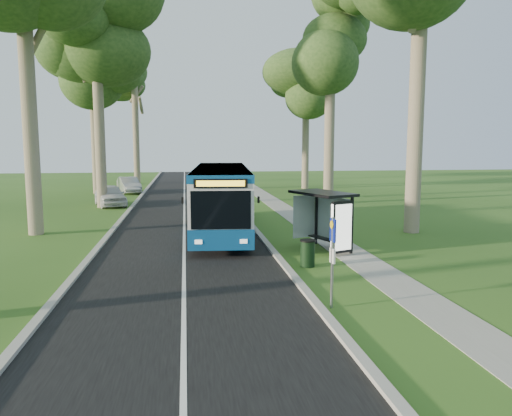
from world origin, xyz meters
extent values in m
plane|color=#2C5219|center=(0.00, 0.00, 0.00)|extent=(120.00, 120.00, 0.00)
cube|color=black|center=(-3.50, 10.00, 0.01)|extent=(7.00, 100.00, 0.02)
cube|color=#9E9B93|center=(0.00, 10.00, 0.06)|extent=(0.25, 100.00, 0.12)
cube|color=#9E9B93|center=(-7.00, 10.00, 0.06)|extent=(0.25, 100.00, 0.12)
cube|color=white|center=(-3.50, 10.00, 0.02)|extent=(0.12, 100.00, 0.00)
cube|color=gray|center=(3.00, 10.00, 0.01)|extent=(1.50, 100.00, 0.02)
cube|color=silver|center=(-1.68, 7.41, 1.75)|extent=(3.34, 11.98, 2.81)
cube|color=navy|center=(-1.68, 7.41, 0.74)|extent=(3.37, 12.01, 0.79)
cube|color=navy|center=(-1.68, 7.41, 3.00)|extent=(3.37, 12.01, 0.32)
cube|color=black|center=(-1.68, 1.48, 1.87)|extent=(2.22, 0.22, 1.43)
cube|color=yellow|center=(-1.68, 1.44, 2.86)|extent=(1.77, 0.15, 0.22)
cube|color=black|center=(-1.68, 1.55, 0.49)|extent=(2.37, 0.30, 0.30)
cylinder|color=black|center=(-2.79, 3.76, 0.51)|extent=(0.35, 1.04, 1.02)
cylinder|color=black|center=(-0.57, 3.76, 0.51)|extent=(0.35, 1.04, 1.02)
cylinder|color=black|center=(-2.79, 10.86, 0.51)|extent=(0.35, 1.04, 1.02)
cylinder|color=black|center=(-0.57, 10.86, 0.51)|extent=(0.35, 1.04, 1.02)
cylinder|color=gray|center=(0.36, -4.39, 1.21)|extent=(0.08, 0.08, 2.42)
cube|color=#0C198E|center=(0.36, -4.39, 2.08)|extent=(0.07, 0.34, 0.60)
cylinder|color=yellow|center=(0.33, -4.39, 2.23)|extent=(0.03, 0.21, 0.21)
cube|color=white|center=(0.36, -4.39, 1.40)|extent=(0.08, 0.29, 0.39)
cube|color=black|center=(2.61, 1.48, 1.13)|extent=(0.12, 0.12, 2.27)
cube|color=black|center=(2.61, 3.80, 1.13)|extent=(0.12, 0.12, 2.27)
cube|color=black|center=(2.05, 2.64, 2.32)|extent=(2.40, 3.12, 0.11)
cube|color=silver|center=(2.68, 2.64, 1.23)|extent=(0.88, 2.17, 1.82)
cube|color=black|center=(2.05, 1.37, 1.13)|extent=(0.94, 0.48, 2.00)
cube|color=white|center=(2.05, 1.29, 1.13)|extent=(0.73, 0.30, 1.77)
cube|color=black|center=(2.32, 2.92, 0.41)|extent=(0.92, 1.65, 0.05)
cylinder|color=black|center=(0.81, 0.03, 0.46)|extent=(0.51, 0.51, 0.91)
cylinder|color=black|center=(0.81, 0.03, 0.93)|extent=(0.55, 0.55, 0.05)
imported|color=silver|center=(-8.59, 18.82, 0.74)|extent=(2.96, 4.67, 1.48)
imported|color=#A7AAAF|center=(-8.29, 27.86, 0.70)|extent=(2.62, 4.47, 1.39)
cylinder|color=#7A6B56|center=(-10.50, 8.00, 5.86)|extent=(0.69, 0.69, 11.71)
cylinder|color=#7A6B56|center=(-9.00, 18.00, 5.78)|extent=(0.69, 0.69, 11.57)
ellipsoid|color=#27461B|center=(-9.00, 18.00, 11.90)|extent=(5.20, 5.20, 7.93)
cylinder|color=#7A6B56|center=(-11.00, 28.00, 5.78)|extent=(0.69, 0.69, 11.55)
ellipsoid|color=#27461B|center=(-11.00, 28.00, 11.88)|extent=(5.20, 5.20, 7.92)
cylinder|color=#7A6B56|center=(-8.50, 38.00, 5.28)|extent=(0.66, 0.66, 10.56)
ellipsoid|color=#27461B|center=(-8.50, 38.00, 10.87)|extent=(5.20, 5.20, 7.24)
cylinder|color=#7A6B56|center=(7.50, 6.00, 6.54)|extent=(0.73, 0.73, 13.07)
cylinder|color=#7A6B56|center=(6.80, 18.00, 6.24)|extent=(0.72, 0.72, 12.48)
ellipsoid|color=#27461B|center=(6.80, 18.00, 12.83)|extent=(5.20, 5.20, 8.56)
cylinder|color=#7A6B56|center=(8.00, 30.00, 5.23)|extent=(0.66, 0.66, 10.46)
ellipsoid|color=#27461B|center=(8.00, 30.00, 10.76)|extent=(5.20, 5.20, 7.17)
camera|label=1|loc=(-3.40, -16.70, 4.31)|focal=35.00mm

